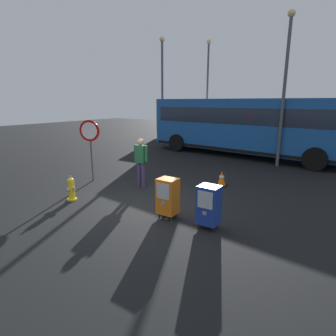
{
  "coord_description": "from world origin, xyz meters",
  "views": [
    {
      "loc": [
        4.82,
        -5.51,
        2.87
      ],
      "look_at": [
        0.3,
        1.2,
        0.9
      ],
      "focal_mm": 29.35,
      "sensor_mm": 36.0,
      "label": 1
    }
  ],
  "objects_px": {
    "newspaper_box_primary": "(168,196)",
    "bus_near": "(247,124)",
    "street_light_near_left": "(285,79)",
    "traffic_cone": "(222,179)",
    "pedestrian": "(141,160)",
    "stop_sign": "(90,138)",
    "fire_hydrant": "(71,189)",
    "street_light_near_right": "(162,84)",
    "street_light_far_left": "(208,84)",
    "bus_far": "(225,118)",
    "newspaper_box_secondary": "(209,205)"
  },
  "relations": [
    {
      "from": "newspaper_box_primary",
      "to": "newspaper_box_secondary",
      "type": "relative_size",
      "value": 1.0
    },
    {
      "from": "stop_sign",
      "to": "bus_near",
      "type": "distance_m",
      "value": 8.46
    },
    {
      "from": "fire_hydrant",
      "to": "bus_far",
      "type": "distance_m",
      "value": 14.48
    },
    {
      "from": "newspaper_box_secondary",
      "to": "stop_sign",
      "type": "xyz_separation_m",
      "value": [
        -5.29,
        1.17,
        1.03
      ]
    },
    {
      "from": "fire_hydrant",
      "to": "stop_sign",
      "type": "distance_m",
      "value": 2.42
    },
    {
      "from": "newspaper_box_primary",
      "to": "street_light_near_left",
      "type": "xyz_separation_m",
      "value": [
        0.95,
        7.49,
        3.22
      ]
    },
    {
      "from": "bus_near",
      "to": "street_light_near_left",
      "type": "bearing_deg",
      "value": -32.24
    },
    {
      "from": "newspaper_box_primary",
      "to": "stop_sign",
      "type": "distance_m",
      "value": 4.46
    },
    {
      "from": "stop_sign",
      "to": "street_light_far_left",
      "type": "distance_m",
      "value": 12.77
    },
    {
      "from": "newspaper_box_secondary",
      "to": "newspaper_box_primary",
      "type": "bearing_deg",
      "value": -178.44
    },
    {
      "from": "newspaper_box_primary",
      "to": "traffic_cone",
      "type": "bearing_deg",
      "value": 89.07
    },
    {
      "from": "stop_sign",
      "to": "street_light_near_left",
      "type": "distance_m",
      "value": 8.4
    },
    {
      "from": "traffic_cone",
      "to": "bus_near",
      "type": "distance_m",
      "value": 6.09
    },
    {
      "from": "stop_sign",
      "to": "bus_near",
      "type": "height_order",
      "value": "bus_near"
    },
    {
      "from": "pedestrian",
      "to": "fire_hydrant",
      "type": "bearing_deg",
      "value": -112.1
    },
    {
      "from": "bus_near",
      "to": "street_light_near_right",
      "type": "relative_size",
      "value": 1.6
    },
    {
      "from": "fire_hydrant",
      "to": "street_light_near_right",
      "type": "bearing_deg",
      "value": 110.13
    },
    {
      "from": "newspaper_box_primary",
      "to": "street_light_near_left",
      "type": "relative_size",
      "value": 0.16
    },
    {
      "from": "traffic_cone",
      "to": "bus_near",
      "type": "bearing_deg",
      "value": 101.18
    },
    {
      "from": "traffic_cone",
      "to": "street_light_far_left",
      "type": "height_order",
      "value": "street_light_far_left"
    },
    {
      "from": "stop_sign",
      "to": "street_light_near_right",
      "type": "relative_size",
      "value": 0.33
    },
    {
      "from": "traffic_cone",
      "to": "bus_far",
      "type": "xyz_separation_m",
      "value": [
        -4.35,
        10.54,
        1.45
      ]
    },
    {
      "from": "newspaper_box_primary",
      "to": "newspaper_box_secondary",
      "type": "height_order",
      "value": "same"
    },
    {
      "from": "newspaper_box_primary",
      "to": "bus_near",
      "type": "relative_size",
      "value": 0.1
    },
    {
      "from": "newspaper_box_primary",
      "to": "stop_sign",
      "type": "height_order",
      "value": "stop_sign"
    },
    {
      "from": "bus_far",
      "to": "street_light_near_left",
      "type": "height_order",
      "value": "street_light_near_left"
    },
    {
      "from": "fire_hydrant",
      "to": "traffic_cone",
      "type": "relative_size",
      "value": 1.41
    },
    {
      "from": "traffic_cone",
      "to": "bus_near",
      "type": "height_order",
      "value": "bus_near"
    },
    {
      "from": "newspaper_box_primary",
      "to": "street_light_near_right",
      "type": "relative_size",
      "value": 0.15
    },
    {
      "from": "pedestrian",
      "to": "newspaper_box_primary",
      "type": "bearing_deg",
      "value": -36.49
    },
    {
      "from": "newspaper_box_secondary",
      "to": "pedestrian",
      "type": "xyz_separation_m",
      "value": [
        -3.3,
        1.59,
        0.38
      ]
    },
    {
      "from": "pedestrian",
      "to": "stop_sign",
      "type": "bearing_deg",
      "value": -168.04
    },
    {
      "from": "newspaper_box_secondary",
      "to": "street_light_far_left",
      "type": "bearing_deg",
      "value": 116.57
    },
    {
      "from": "pedestrian",
      "to": "street_light_far_left",
      "type": "distance_m",
      "value": 12.91
    },
    {
      "from": "pedestrian",
      "to": "bus_near",
      "type": "height_order",
      "value": "bus_near"
    },
    {
      "from": "newspaper_box_primary",
      "to": "street_light_near_left",
      "type": "height_order",
      "value": "street_light_near_left"
    },
    {
      "from": "street_light_far_left",
      "to": "street_light_near_right",
      "type": "bearing_deg",
      "value": -102.88
    },
    {
      "from": "stop_sign",
      "to": "pedestrian",
      "type": "bearing_deg",
      "value": 11.96
    },
    {
      "from": "stop_sign",
      "to": "pedestrian",
      "type": "relative_size",
      "value": 1.34
    },
    {
      "from": "stop_sign",
      "to": "street_light_near_left",
      "type": "bearing_deg",
      "value": 50.83
    },
    {
      "from": "fire_hydrant",
      "to": "bus_far",
      "type": "height_order",
      "value": "bus_far"
    },
    {
      "from": "newspaper_box_primary",
      "to": "street_light_near_right",
      "type": "bearing_deg",
      "value": 125.74
    },
    {
      "from": "fire_hydrant",
      "to": "pedestrian",
      "type": "bearing_deg",
      "value": 67.9
    },
    {
      "from": "bus_near",
      "to": "street_light_far_left",
      "type": "xyz_separation_m",
      "value": [
        -4.59,
        4.55,
        2.42
      ]
    },
    {
      "from": "street_light_far_left",
      "to": "street_light_near_left",
      "type": "bearing_deg",
      "value": -42.78
    },
    {
      "from": "newspaper_box_secondary",
      "to": "street_light_near_right",
      "type": "height_order",
      "value": "street_light_near_right"
    },
    {
      "from": "traffic_cone",
      "to": "street_light_far_left",
      "type": "relative_size",
      "value": 0.07
    },
    {
      "from": "stop_sign",
      "to": "pedestrian",
      "type": "distance_m",
      "value": 2.13
    },
    {
      "from": "fire_hydrant",
      "to": "stop_sign",
      "type": "xyz_separation_m",
      "value": [
        -1.1,
        1.76,
        1.25
      ]
    },
    {
      "from": "fire_hydrant",
      "to": "newspaper_box_primary",
      "type": "xyz_separation_m",
      "value": [
        3.07,
        0.56,
        0.22
      ]
    }
  ]
}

